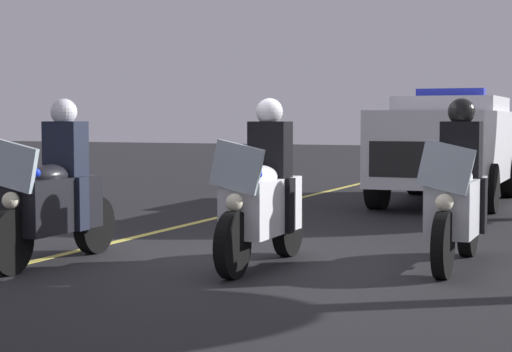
# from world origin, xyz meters

# --- Properties ---
(ground_plane) EXTENTS (80.00, 80.00, 0.00)m
(ground_plane) POSITION_xyz_m (0.00, 0.00, 0.00)
(ground_plane) COLOR black
(lane_stripe_center) EXTENTS (48.00, 0.12, 0.01)m
(lane_stripe_center) POSITION_xyz_m (0.00, -2.12, 0.00)
(lane_stripe_center) COLOR #E0D14C
(lane_stripe_center) RESTS_ON ground
(police_motorcycle_lead_left) EXTENTS (2.14, 0.56, 1.72)m
(police_motorcycle_lead_left) POSITION_xyz_m (0.96, -1.84, 0.70)
(police_motorcycle_lead_left) COLOR black
(police_motorcycle_lead_left) RESTS_ON ground
(police_motorcycle_lead_right) EXTENTS (2.14, 0.56, 1.72)m
(police_motorcycle_lead_right) POSITION_xyz_m (0.29, 0.23, 0.70)
(police_motorcycle_lead_right) COLOR black
(police_motorcycle_lead_right) RESTS_ON ground
(police_motorcycle_trailing) EXTENTS (2.14, 0.56, 1.72)m
(police_motorcycle_trailing) POSITION_xyz_m (-0.48, 2.05, 0.70)
(police_motorcycle_trailing) COLOR black
(police_motorcycle_trailing) RESTS_ON ground
(police_suv) EXTENTS (4.93, 2.13, 2.05)m
(police_suv) POSITION_xyz_m (-7.33, 0.66, 1.07)
(police_suv) COLOR silver
(police_suv) RESTS_ON ground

